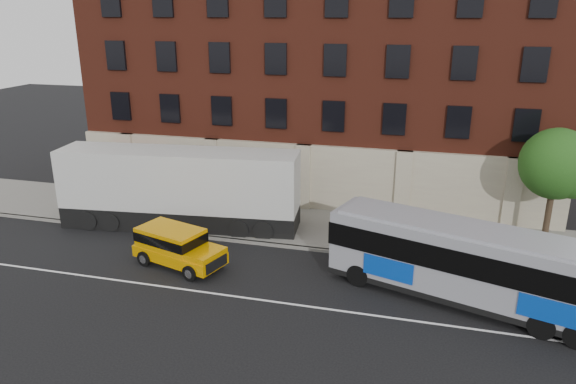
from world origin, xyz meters
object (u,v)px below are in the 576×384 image
(sign_pole, at_px, (133,206))
(yellow_suv, at_px, (176,245))
(street_tree, at_px, (557,167))
(shipping_container, at_px, (179,190))
(city_bus, at_px, (476,263))

(sign_pole, bearing_deg, yellow_suv, -38.64)
(street_tree, xyz_separation_m, yellow_suv, (-17.75, -6.76, -3.35))
(street_tree, distance_m, shipping_container, 19.93)
(yellow_suv, relative_size, shipping_container, 0.36)
(sign_pole, relative_size, shipping_container, 0.18)
(sign_pole, bearing_deg, shipping_container, 26.64)
(street_tree, xyz_separation_m, city_bus, (-4.03, -6.96, -2.53))
(city_bus, relative_size, yellow_suv, 2.56)
(sign_pole, xyz_separation_m, shipping_container, (2.34, 1.18, 0.77))
(yellow_suv, xyz_separation_m, shipping_container, (-1.94, 4.60, 1.16))
(city_bus, bearing_deg, sign_pole, 168.62)
(yellow_suv, distance_m, shipping_container, 5.13)
(city_bus, bearing_deg, yellow_suv, 179.17)
(street_tree, xyz_separation_m, shipping_container, (-19.70, -2.16, -2.19))
(yellow_suv, bearing_deg, street_tree, 20.85)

